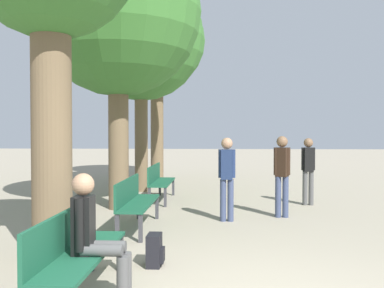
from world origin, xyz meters
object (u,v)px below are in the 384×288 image
Objects in this scene: bench_row_0 at (74,247)px; person_seated at (95,233)px; tree_row_2 at (141,39)px; pedestrian_near at (282,171)px; bench_row_1 at (134,199)px; pedestrian_far at (227,173)px; bench_row_2 at (159,179)px; pedestrian_mid at (308,167)px; tree_row_1 at (118,14)px; backpack at (155,250)px; tree_row_3 at (157,43)px.

person_seated is (0.23, -0.05, 0.16)m from bench_row_0.
tree_row_2 reaches higher than pedestrian_near.
pedestrian_far is (1.62, 0.76, 0.38)m from bench_row_1.
bench_row_2 is 3.58m from pedestrian_mid.
tree_row_1 is 4.26m from pedestrian_far.
pedestrian_far is at bearing 70.73° from backpack.
person_seated is 0.79× the size of pedestrian_near.
tree_row_2 is at bearing 133.65° from pedestrian_near.
tree_row_2 is (-0.73, 1.67, 3.82)m from bench_row_2.
pedestrian_mid is 0.98× the size of pedestrian_far.
tree_row_3 reaches higher than bench_row_0.
bench_row_2 is at bearing 124.27° from pedestrian_far.
tree_row_1 is 3.80× the size of pedestrian_near.
tree_row_2 is at bearing 153.58° from pedestrian_mid.
tree_row_1 reaches higher than bench_row_1.
pedestrian_mid is 2.72m from pedestrian_far.
tree_row_1 reaches higher than pedestrian_near.
bench_row_1 is 6.17m from tree_row_2.
pedestrian_far is (-1.09, -0.44, -0.02)m from pedestrian_near.
pedestrian_mid is (3.54, 2.68, 0.36)m from bench_row_1.
tree_row_3 is 12.02m from person_seated.
pedestrian_mid is (3.54, 5.81, 0.36)m from bench_row_0.
bench_row_0 is at bearing -90.00° from bench_row_2.
tree_row_1 is 0.99× the size of tree_row_2.
tree_row_2 is 8.83m from person_seated.
bench_row_2 is 1.19× the size of pedestrian_far.
bench_row_2 is at bearing 90.00° from bench_row_1.
pedestrian_near is at bearing 23.70° from bench_row_1.
person_seated is (0.23, -3.18, 0.16)m from bench_row_1.
bench_row_0 is 1.00× the size of bench_row_2.
backpack is at bearing -70.89° from tree_row_1.
tree_row_1 is 15.24× the size of backpack.
tree_row_2 is at bearing 120.13° from pedestrian_far.
backpack is at bearing -82.20° from tree_row_3.
tree_row_3 is (0.00, 3.24, 0.55)m from tree_row_2.
backpack is (1.38, -10.05, -4.71)m from tree_row_3.
tree_row_1 is at bearing -170.42° from pedestrian_mid.
tree_row_1 reaches higher than person_seated.
tree_row_1 is at bearing 110.37° from bench_row_1.
bench_row_1 is at bearing 90.00° from bench_row_0.
bench_row_2 reaches higher than backpack.
bench_row_0 is at bearing -86.27° from tree_row_3.
bench_row_1 is 3.19m from person_seated.
person_seated is at bearing -109.46° from pedestrian_far.
backpack is 3.88m from pedestrian_near.
bench_row_0 is 6.81m from pedestrian_mid.
bench_row_2 is 1.17× the size of pedestrian_near.
person_seated is 3.18× the size of backpack.
tree_row_3 is at bearing 116.68° from pedestrian_near.
bench_row_1 is 1.17× the size of pedestrian_near.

